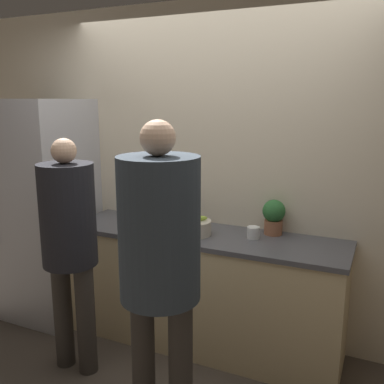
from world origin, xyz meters
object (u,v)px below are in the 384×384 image
(person_left, at_px, (69,236))
(person_center, at_px, (160,252))
(potted_plant, at_px, (274,216))
(utensil_crock, at_px, (141,208))
(cup_black, at_px, (126,210))
(bottle_amber, at_px, (128,218))
(fruit_bowl, at_px, (193,227))
(cup_white, at_px, (253,233))
(bottle_green, at_px, (141,214))
(bottle_dark, at_px, (176,211))
(refrigerator, at_px, (47,209))

(person_left, bearing_deg, person_center, -19.99)
(person_left, bearing_deg, potted_plant, 36.18)
(utensil_crock, distance_m, potted_plant, 1.14)
(cup_black, bearing_deg, bottle_amber, -54.02)
(fruit_bowl, height_order, cup_white, fruit_bowl)
(bottle_green, bearing_deg, fruit_bowl, -16.30)
(utensil_crock, xyz_separation_m, potted_plant, (1.14, -0.01, 0.07))
(utensil_crock, relative_size, potted_plant, 1.17)
(cup_black, xyz_separation_m, potted_plant, (1.27, 0.02, 0.09))
(bottle_amber, height_order, cup_white, bottle_amber)
(bottle_dark, bearing_deg, person_center, -66.96)
(bottle_green, bearing_deg, bottle_dark, 12.77)
(person_left, relative_size, person_center, 0.92)
(refrigerator, bearing_deg, bottle_green, 10.83)
(bottle_green, bearing_deg, person_left, -97.23)
(fruit_bowl, distance_m, bottle_amber, 0.54)
(person_left, relative_size, cup_black, 16.68)
(refrigerator, xyz_separation_m, cup_white, (1.82, 0.10, 0.00))
(bottle_amber, distance_m, potted_plant, 1.11)
(person_left, distance_m, bottle_amber, 0.57)
(bottle_green, bearing_deg, bottle_amber, -90.01)
(person_left, bearing_deg, utensil_crock, 88.08)
(potted_plant, bearing_deg, refrigerator, -172.45)
(bottle_green, bearing_deg, potted_plant, 4.89)
(bottle_dark, bearing_deg, cup_black, 179.42)
(bottle_amber, distance_m, bottle_dark, 0.39)
(person_center, xyz_separation_m, bottle_green, (-0.77, 1.08, -0.15))
(bottle_amber, bearing_deg, cup_black, 125.98)
(person_left, xyz_separation_m, potted_plant, (1.17, 0.85, 0.06))
(refrigerator, height_order, bottle_green, refrigerator)
(person_center, distance_m, bottle_amber, 1.17)
(refrigerator, xyz_separation_m, bottle_dark, (1.14, 0.23, 0.06))
(bottle_green, height_order, bottle_dark, bottle_dark)
(bottle_amber, xyz_separation_m, bottle_dark, (0.28, 0.27, 0.02))
(bottle_green, distance_m, bottle_dark, 0.29)
(person_center, height_order, bottle_dark, person_center)
(potted_plant, bearing_deg, bottle_amber, -164.51)
(person_center, height_order, utensil_crock, person_center)
(fruit_bowl, bearing_deg, refrigerator, -179.75)
(refrigerator, relative_size, person_left, 1.15)
(cup_black, bearing_deg, bottle_dark, -0.58)
(bottle_amber, distance_m, bottle_green, 0.21)
(person_left, relative_size, bottle_amber, 8.82)
(bottle_dark, relative_size, cup_white, 2.77)
(person_left, bearing_deg, bottle_dark, 65.35)
(potted_plant, bearing_deg, person_left, -143.82)
(utensil_crock, relative_size, bottle_green, 2.11)
(utensil_crock, bearing_deg, potted_plant, -0.54)
(refrigerator, bearing_deg, cup_white, 3.04)
(bottle_dark, bearing_deg, potted_plant, 2.00)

